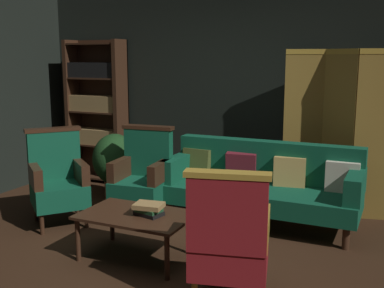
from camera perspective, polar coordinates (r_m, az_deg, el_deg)
name	(u,v)px	position (r m, az deg, el deg)	size (l,w,h in m)	color
ground_plane	(155,264)	(4.31, -4.56, -14.33)	(10.00, 10.00, 0.00)	#331E11
back_wall	(245,89)	(6.18, 6.40, 6.66)	(7.20, 0.10, 2.80)	black
folding_screen	(338,130)	(5.65, 17.31, 1.65)	(1.29, 0.29, 1.90)	olive
bookshelf	(97,108)	(6.96, -11.45, 4.27)	(0.90, 0.32, 2.05)	#382114
velvet_couch	(262,182)	(5.23, 8.52, -4.59)	(2.12, 0.78, 0.88)	#382114
coffee_table	(136,219)	(4.31, -6.77, -9.00)	(1.00, 0.64, 0.42)	#382114
armchair_gilt_accent	(229,239)	(3.54, 4.55, -11.43)	(0.70, 0.69, 1.04)	#B78E33
armchair_wing_left	(58,179)	(5.35, -15.98, -4.16)	(0.81, 0.81, 1.04)	#382114
armchair_wing_right	(143,176)	(5.33, -5.99, -3.87)	(0.63, 0.63, 1.04)	#382114
potted_plant	(115,162)	(6.05, -9.34, -2.17)	(0.56, 0.56, 0.86)	brown
book_black_cloth	(149,213)	(4.24, -5.25, -8.39)	(0.24, 0.16, 0.03)	black
book_green_cloth	(149,210)	(4.23, -5.26, -7.96)	(0.21, 0.16, 0.03)	#1E4C28
book_tan_leather	(149,206)	(4.22, -5.27, -7.47)	(0.25, 0.19, 0.04)	#9E7A47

